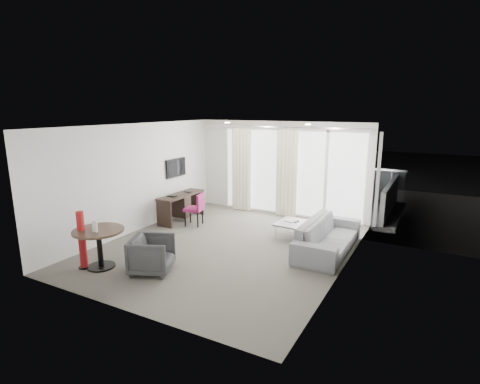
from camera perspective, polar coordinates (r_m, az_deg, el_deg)
The scene contains 28 objects.
floor at distance 8.25m, azimuth -2.00°, elevation -8.29°, with size 5.00×6.00×0.00m, color #5C574F.
ceiling at distance 7.71m, azimuth -2.15°, elevation 10.06°, with size 5.00×6.00×0.00m, color white.
wall_left at distance 9.37m, azimuth -15.39°, elevation 2.08°, with size 0.00×6.00×2.60m, color silver.
wall_right at distance 6.98m, azimuth 15.92°, elevation -1.51°, with size 0.00×6.00×2.60m, color silver.
wall_front at distance 5.59m, azimuth -17.89°, elevation -5.19°, with size 5.00×0.00×2.60m, color silver.
window_panel at distance 10.42m, azimuth 7.71°, elevation 2.92°, with size 4.00×0.02×2.38m, color white, non-canonical shape.
window_frame at distance 10.41m, azimuth 7.68°, elevation 2.90°, with size 4.10×0.06×2.44m, color white, non-canonical shape.
curtain_left at distance 10.87m, azimuth 0.22°, elevation 3.43°, with size 0.60×0.20×2.38m, color beige, non-canonical shape.
curtain_right at distance 10.29m, azimuth 7.12°, elevation 2.80°, with size 0.60×0.20×2.38m, color beige, non-canonical shape.
curtain_track at distance 10.24m, azimuth 5.99°, elevation 9.83°, with size 4.80×0.04×0.04m, color #B2B2B7, non-canonical shape.
downlight_a at distance 9.54m, azimuth -1.94°, elevation 10.52°, with size 0.12×0.12×0.02m, color #FFE0B2.
downlight_b at distance 8.68m, azimuth 10.32°, elevation 10.10°, with size 0.12×0.12×0.02m, color #FFE0B2.
desk at distance 10.13m, azimuth -8.92°, elevation -2.30°, with size 0.48×1.52×0.71m, color black, non-canonical shape.
tv at distance 10.41m, azimuth -9.74°, elevation 3.67°, with size 0.05×0.80×0.50m, color black, non-canonical shape.
desk_chair at distance 9.64m, azimuth -7.06°, elevation -2.64°, with size 0.46×0.43×0.84m, color #8B1D51, non-canonical shape.
round_table at distance 7.58m, azimuth -20.58°, elevation -8.06°, with size 0.93×0.93×0.75m, color #3D2A1E, non-canonical shape.
menu_card at distance 7.35m, azimuth -21.16°, elevation -5.91°, with size 0.12×0.02×0.21m, color white, non-canonical shape.
red_lamp at distance 7.61m, azimuth -22.94°, elevation -6.76°, with size 0.22×0.22×1.10m, color maroon.
tub_armchair at distance 7.11m, azimuth -13.29°, elevation -9.27°, with size 0.72×0.74×0.67m, color #343435.
coffee_table at distance 8.83m, azimuth 8.34°, elevation -5.76°, with size 0.79×0.79×0.36m, color gray, non-canonical shape.
remote at distance 8.83m, azimuth 8.62°, elevation -4.53°, with size 0.05×0.16×0.02m, color black, non-canonical shape.
magazine at distance 8.91m, azimuth 7.86°, elevation -4.34°, with size 0.24×0.31×0.02m, color gray, non-canonical shape.
sofa at distance 8.10m, azimuth 13.30°, elevation -6.53°, with size 2.28×0.89×0.67m, color gray.
terrace_slab at distance 12.09m, azimuth 10.08°, elevation -1.91°, with size 5.60×3.00×0.12m, color #4D4D50.
rattan_chair_a at distance 11.77m, azimuth 10.98°, elevation 0.18°, with size 0.61×0.61×0.89m, color #4A2A18, non-canonical shape.
rattan_chair_b at distance 12.24m, azimuth 18.15°, elevation 0.02°, with size 0.54×0.54×0.79m, color #4A2A18, non-canonical shape.
rattan_table at distance 11.78m, azimuth 13.15°, elevation -0.96°, with size 0.47×0.47×0.47m, color #4A2A18, non-canonical shape.
balustrade at distance 13.32m, azimuth 12.16°, elevation 1.83°, with size 5.50×0.06×1.05m, color #B2B2B7, non-canonical shape.
Camera 1 is at (3.90, -6.64, 2.96)m, focal length 28.00 mm.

